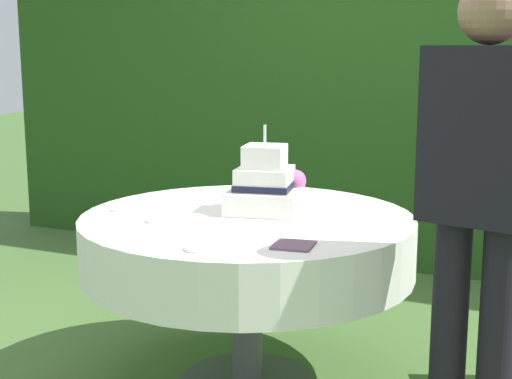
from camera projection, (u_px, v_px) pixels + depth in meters
The scene contains 8 objects.
foliage_hedge at pixel (385, 51), 4.76m from camera, with size 5.51×0.47×2.73m, color #234C19.
cake_table at pixel (247, 244), 3.03m from camera, with size 1.35×1.35×0.73m.
wedding_cake at pixel (266, 186), 3.06m from camera, with size 0.34×0.34×0.36m.
serving_plate_near at pixel (201, 248), 2.50m from camera, with size 0.11×0.11×0.01m, color white.
serving_plate_far at pixel (159, 220), 2.90m from camera, with size 0.10×0.10×0.01m, color white.
serving_plate_left at pixel (124, 209), 3.10m from camera, with size 0.11×0.11×0.01m, color white.
napkin_stack at pixel (293, 245), 2.54m from camera, with size 0.13×0.13×0.01m, color #6B4C60.
standing_person at pixel (481, 198), 2.35m from camera, with size 0.39×0.27×1.60m.
Camera 1 is at (1.23, -2.66, 1.40)m, focal length 52.45 mm.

